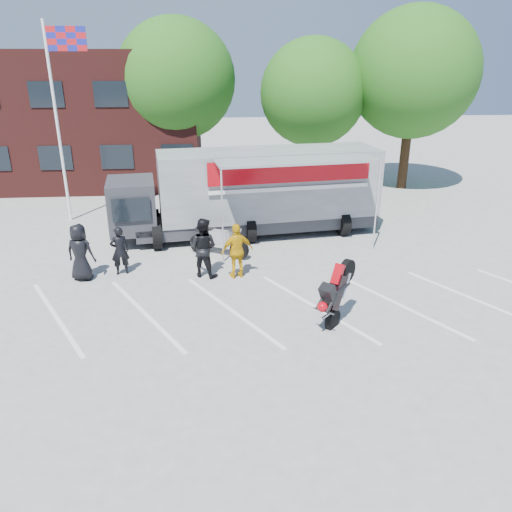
{
  "coord_description": "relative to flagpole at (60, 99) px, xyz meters",
  "views": [
    {
      "loc": [
        -0.12,
        -11.5,
        6.6
      ],
      "look_at": [
        0.97,
        1.79,
        1.3
      ],
      "focal_mm": 35.0,
      "sensor_mm": 36.0,
      "label": 1
    }
  ],
  "objects": [
    {
      "name": "spectator_hivis",
      "position": [
        6.74,
        -6.74,
        -4.15
      ],
      "size": [
        1.14,
        0.72,
        1.8
      ],
      "primitive_type": "imported",
      "rotation": [
        0.0,
        0.0,
        3.43
      ],
      "color": "#DBA10B",
      "rests_on": "ground"
    },
    {
      "name": "tree_mid",
      "position": [
        11.24,
        5.0,
        -0.11
      ],
      "size": [
        5.44,
        5.44,
        7.68
      ],
      "color": "#382314",
      "rests_on": "ground"
    },
    {
      "name": "parking_bay_lines",
      "position": [
        6.24,
        -9.0,
        -5.05
      ],
      "size": [
        18.09,
        13.33,
        0.01
      ],
      "primitive_type": "cube",
      "rotation": [
        0.0,
        0.0,
        0.52
      ],
      "color": "white",
      "rests_on": "ground"
    },
    {
      "name": "spectator_leather_c",
      "position": [
        5.66,
        -6.52,
        -4.08
      ],
      "size": [
        1.17,
        1.06,
        1.95
      ],
      "primitive_type": "imported",
      "rotation": [
        0.0,
        0.0,
        2.71
      ],
      "color": "black",
      "rests_on": "ground"
    },
    {
      "name": "flagpole",
      "position": [
        0.0,
        0.0,
        0.0
      ],
      "size": [
        1.61,
        0.12,
        8.0
      ],
      "color": "white",
      "rests_on": "ground"
    },
    {
      "name": "tree_right",
      "position": [
        16.24,
        4.5,
        0.82
      ],
      "size": [
        6.46,
        6.46,
        9.12
      ],
      "color": "#382314",
      "rests_on": "ground"
    },
    {
      "name": "parked_motorcycle",
      "position": [
        6.17,
        -4.81,
        -5.05
      ],
      "size": [
        2.44,
        1.78,
        1.23
      ],
      "primitive_type": null,
      "rotation": [
        0.0,
        0.0,
        1.09
      ],
      "color": "#B5B5BA",
      "rests_on": "ground"
    },
    {
      "name": "spectator_leather_a",
      "position": [
        1.81,
        -6.5,
        -4.13
      ],
      "size": [
        1.02,
        0.8,
        1.84
      ],
      "primitive_type": "imported",
      "rotation": [
        0.0,
        0.0,
        2.88
      ],
      "color": "black",
      "rests_on": "ground"
    },
    {
      "name": "spectator_leather_b",
      "position": [
        2.96,
        -6.15,
        -4.24
      ],
      "size": [
        0.68,
        0.54,
        1.62
      ],
      "primitive_type": "imported",
      "rotation": [
        0.0,
        0.0,
        3.43
      ],
      "color": "black",
      "rests_on": "ground"
    },
    {
      "name": "tree_left",
      "position": [
        4.24,
        6.0,
        0.51
      ],
      "size": [
        6.12,
        6.12,
        8.64
      ],
      "color": "#382314",
      "rests_on": "ground"
    },
    {
      "name": "stunt_bike_rider",
      "position": [
        9.46,
        -9.76,
        -5.05
      ],
      "size": [
        1.68,
        1.72,
        1.92
      ],
      "primitive_type": null,
      "rotation": [
        0.0,
        0.0,
        -0.75
      ],
      "color": "black",
      "rests_on": "ground"
    },
    {
      "name": "ground",
      "position": [
        6.24,
        -10.0,
        -5.05
      ],
      "size": [
        100.0,
        100.0,
        0.0
      ],
      "primitive_type": "plane",
      "color": "#A3A39E",
      "rests_on": "ground"
    },
    {
      "name": "transporter_truck",
      "position": [
        7.72,
        -2.42,
        -5.05
      ],
      "size": [
        11.01,
        6.39,
        3.32
      ],
      "primitive_type": null,
      "rotation": [
        0.0,
        0.0,
        0.14
      ],
      "color": "#979BA0",
      "rests_on": "ground"
    },
    {
      "name": "office_building",
      "position": [
        -3.76,
        8.0,
        -1.55
      ],
      "size": [
        18.0,
        8.0,
        7.0
      ],
      "primitive_type": "cube",
      "color": "#4B1B18",
      "rests_on": "ground"
    }
  ]
}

